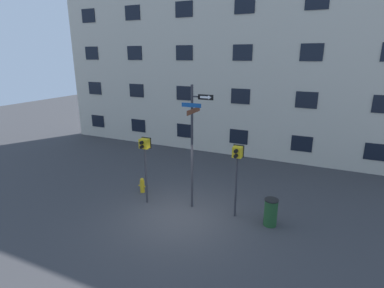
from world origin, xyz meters
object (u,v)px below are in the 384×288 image
at_px(pedestrian_signal_right, 237,162).
at_px(pedestrian_signal_left, 145,152).
at_px(street_sign_pole, 193,139).
at_px(fire_hydrant, 142,185).
at_px(trash_bin, 271,212).

bearing_deg(pedestrian_signal_right, pedestrian_signal_left, -173.18).
xyz_separation_m(street_sign_pole, fire_hydrant, (-2.52, 0.27, -2.41)).
bearing_deg(pedestrian_signal_right, fire_hydrant, 176.04).
distance_m(fire_hydrant, trash_bin, 5.47).
xyz_separation_m(pedestrian_signal_left, fire_hydrant, (-0.68, 0.71, -1.78)).
distance_m(pedestrian_signal_left, trash_bin, 5.05).
xyz_separation_m(pedestrian_signal_right, fire_hydrant, (-4.18, 0.29, -1.78)).
bearing_deg(fire_hydrant, trash_bin, -3.82).
bearing_deg(trash_bin, street_sign_pole, 178.26).
relative_size(street_sign_pole, pedestrian_signal_left, 1.76).
height_order(pedestrian_signal_right, trash_bin, pedestrian_signal_right).
height_order(pedestrian_signal_left, fire_hydrant, pedestrian_signal_left).
distance_m(street_sign_pole, pedestrian_signal_right, 1.77).
height_order(pedestrian_signal_left, pedestrian_signal_right, pedestrian_signal_right).
bearing_deg(pedestrian_signal_right, street_sign_pole, 179.51).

